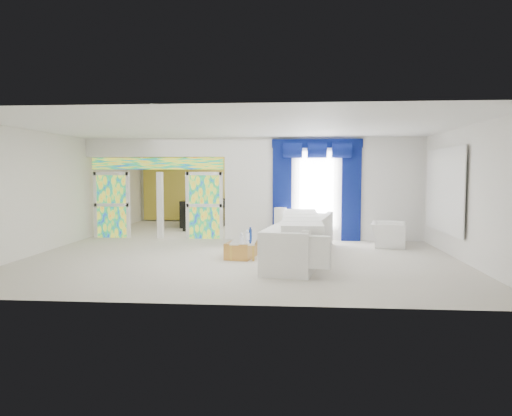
# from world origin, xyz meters

# --- Properties ---
(floor) EXTENTS (12.00, 12.00, 0.00)m
(floor) POSITION_xyz_m (0.00, 0.00, 0.00)
(floor) COLOR #B7AF9E
(floor) RESTS_ON ground
(dividing_wall) EXTENTS (5.70, 0.18, 3.00)m
(dividing_wall) POSITION_xyz_m (2.15, 1.00, 1.50)
(dividing_wall) COLOR white
(dividing_wall) RESTS_ON ground
(dividing_header) EXTENTS (4.30, 0.18, 0.55)m
(dividing_header) POSITION_xyz_m (-2.85, 1.00, 2.73)
(dividing_header) COLOR white
(dividing_header) RESTS_ON dividing_wall
(stained_panel_left) EXTENTS (0.95, 0.04, 2.00)m
(stained_panel_left) POSITION_xyz_m (-4.28, 1.00, 1.00)
(stained_panel_left) COLOR #994C3F
(stained_panel_left) RESTS_ON ground
(stained_panel_right) EXTENTS (0.95, 0.04, 2.00)m
(stained_panel_right) POSITION_xyz_m (-1.42, 1.00, 1.00)
(stained_panel_right) COLOR #994C3F
(stained_panel_right) RESTS_ON ground
(stained_transom) EXTENTS (4.00, 0.05, 0.35)m
(stained_transom) POSITION_xyz_m (-2.85, 1.00, 2.25)
(stained_transom) COLOR #994C3F
(stained_transom) RESTS_ON dividing_header
(window_pane) EXTENTS (1.00, 0.02, 2.30)m
(window_pane) POSITION_xyz_m (1.90, 0.90, 1.45)
(window_pane) COLOR white
(window_pane) RESTS_ON dividing_wall
(blue_drape_left) EXTENTS (0.55, 0.10, 2.80)m
(blue_drape_left) POSITION_xyz_m (0.90, 0.87, 1.40)
(blue_drape_left) COLOR #080349
(blue_drape_left) RESTS_ON ground
(blue_drape_right) EXTENTS (0.55, 0.10, 2.80)m
(blue_drape_right) POSITION_xyz_m (2.90, 0.87, 1.40)
(blue_drape_right) COLOR #080349
(blue_drape_right) RESTS_ON ground
(blue_pelmet) EXTENTS (2.60, 0.12, 0.25)m
(blue_pelmet) POSITION_xyz_m (1.90, 0.87, 2.82)
(blue_pelmet) COLOR #080349
(blue_pelmet) RESTS_ON dividing_wall
(wall_mirror) EXTENTS (0.04, 2.70, 1.90)m
(wall_mirror) POSITION_xyz_m (4.94, -1.00, 1.55)
(wall_mirror) COLOR white
(wall_mirror) RESTS_ON ground
(gold_curtains) EXTENTS (9.70, 0.12, 2.90)m
(gold_curtains) POSITION_xyz_m (0.00, 5.90, 1.50)
(gold_curtains) COLOR gold
(gold_curtains) RESTS_ON ground
(white_sofa) EXTENTS (1.77, 4.62, 0.86)m
(white_sofa) POSITION_xyz_m (1.44, -1.98, 0.43)
(white_sofa) COLOR white
(white_sofa) RESTS_ON ground
(coffee_table) EXTENTS (0.86, 1.77, 0.38)m
(coffee_table) POSITION_xyz_m (0.09, -1.68, 0.19)
(coffee_table) COLOR #C3883D
(coffee_table) RESTS_ON ground
(console_table) EXTENTS (1.20, 0.40, 0.40)m
(console_table) POSITION_xyz_m (1.16, 0.54, 0.20)
(console_table) COLOR white
(console_table) RESTS_ON ground
(table_lamp) EXTENTS (0.36, 0.36, 0.58)m
(table_lamp) POSITION_xyz_m (0.86, 0.54, 0.69)
(table_lamp) COLOR silver
(table_lamp) RESTS_ON console_table
(armchair) EXTENTS (1.07, 1.16, 0.65)m
(armchair) POSITION_xyz_m (3.77, -0.12, 0.33)
(armchair) COLOR white
(armchair) RESTS_ON ground
(grand_piano) EXTENTS (1.50, 1.94, 0.97)m
(grand_piano) POSITION_xyz_m (-2.04, 4.37, 0.48)
(grand_piano) COLOR black
(grand_piano) RESTS_ON ground
(piano_bench) EXTENTS (0.89, 0.36, 0.29)m
(piano_bench) POSITION_xyz_m (-2.04, 2.77, 0.15)
(piano_bench) COLOR black
(piano_bench) RESTS_ON ground
(tv_console) EXTENTS (0.60, 0.56, 0.76)m
(tv_console) POSITION_xyz_m (-4.65, 2.07, 0.38)
(tv_console) COLOR tan
(tv_console) RESTS_ON ground
(chandelier) EXTENTS (0.60, 0.60, 0.60)m
(chandelier) POSITION_xyz_m (-2.30, 3.40, 2.65)
(chandelier) COLOR gold
(chandelier) RESTS_ON ceiling
(decanters) EXTENTS (0.22, 0.97, 0.18)m
(decanters) POSITION_xyz_m (0.08, -1.48, 0.45)
(decanters) COLOR navy
(decanters) RESTS_ON coffee_table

